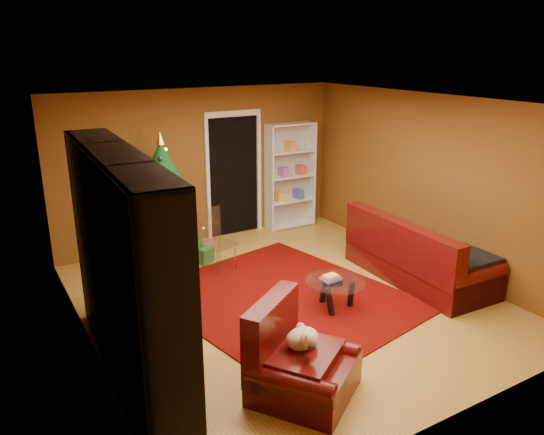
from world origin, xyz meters
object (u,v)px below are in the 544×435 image
rug (284,299)px  coffee_table (335,294)px  christmas_tree (164,200)px  gift_box_green (203,255)px  armchair (305,359)px  dog (302,339)px  gift_box_red (186,254)px  gift_box_teal (163,274)px  media_unit (124,272)px  white_bookshelf (290,176)px  acrylic_chair (218,244)px  sofa (421,248)px

rug → coffee_table: 0.73m
christmas_tree → gift_box_green: (0.45, -0.38, -0.87)m
christmas_tree → coffee_table: bearing=-64.2°
rug → gift_box_green: bearing=103.2°
armchair → dog: armchair is taller
rug → dog: bearing=-116.7°
rug → gift_box_green: 1.78m
gift_box_red → armchair: bearing=-94.1°
armchair → gift_box_teal: bearing=61.8°
media_unit → gift_box_teal: bearing=65.6°
white_bookshelf → acrylic_chair: bearing=-148.1°
media_unit → white_bookshelf: bearing=42.1°
gift_box_teal → armchair: bearing=-84.3°
media_unit → christmas_tree: bearing=66.5°
gift_box_green → armchair: size_ratio=0.25×
media_unit → sofa: (4.29, 0.26, -0.69)m
media_unit → coffee_table: media_unit is taller
gift_box_green → sofa: bearing=-41.3°
white_bookshelf → acrylic_chair: white_bookshelf is taller
gift_box_teal → armchair: size_ratio=0.28×
gift_box_green → gift_box_teal: bearing=-152.7°
sofa → coffee_table: 1.65m
armchair → acrylic_chair: size_ratio=1.15×
sofa → media_unit: bearing=95.7°
armchair → coffee_table: armchair is taller
rug → sofa: size_ratio=1.45×
gift_box_green → gift_box_red: bearing=137.4°
gift_box_teal → armchair: 3.16m
acrylic_chair → media_unit: bearing=-149.9°
christmas_tree → sofa: christmas_tree is taller
white_bookshelf → sofa: white_bookshelf is taller
rug → gift_box_red: gift_box_red is taller
coffee_table → acrylic_chair: 2.03m
gift_box_teal → coffee_table: coffee_table is taller
gift_box_teal → gift_box_green: bearing=27.3°
media_unit → white_bookshelf: size_ratio=1.54×
coffee_table → acrylic_chair: bearing=112.6°
rug → armchair: armchair is taller
media_unit → gift_box_red: bearing=61.2°
sofa → acrylic_chair: bearing=56.2°
gift_box_green → dog: dog is taller
media_unit → christmas_tree: 3.13m
gift_box_teal → white_bookshelf: 3.27m
dog → acrylic_chair: (0.54, 3.06, -0.14)m
rug → gift_box_teal: (-1.21, 1.32, 0.13)m
sofa → coffee_table: sofa is taller
rug → white_bookshelf: white_bookshelf is taller
christmas_tree → sofa: size_ratio=0.92×
white_bookshelf → armchair: white_bookshelf is taller
rug → coffee_table: bearing=-51.8°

